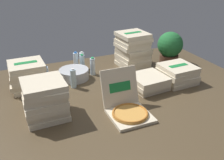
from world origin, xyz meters
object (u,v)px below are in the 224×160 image
(pizza_stack_center_near, at_px, (45,99))
(pizza_stack_left_near, at_px, (148,82))
(water_bottle_5, at_px, (46,76))
(pizza_stack_left_far, at_px, (133,49))
(pizza_stack_left_mid, at_px, (28,76))
(water_bottle_1, at_px, (93,66))
(water_bottle_3, at_px, (73,78))
(water_bottle_4, at_px, (82,63))
(water_bottle_2, at_px, (82,60))
(open_pizza_box, at_px, (127,106))
(ice_bucket, at_px, (74,74))
(pizza_stack_center_far, at_px, (177,74))
(water_bottle_0, at_px, (76,61))
(potted_plant, at_px, (170,47))

(pizza_stack_center_near, xyz_separation_m, pizza_stack_left_near, (1.15, 0.12, -0.10))
(pizza_stack_center_near, distance_m, water_bottle_5, 0.68)
(pizza_stack_left_far, bearing_deg, pizza_stack_left_mid, -173.86)
(water_bottle_1, xyz_separation_m, water_bottle_5, (-0.58, -0.06, 0.00))
(water_bottle_3, bearing_deg, pizza_stack_left_far, 20.01)
(water_bottle_4, bearing_deg, water_bottle_1, -60.87)
(water_bottle_2, xyz_separation_m, water_bottle_3, (-0.25, -0.50, 0.00))
(water_bottle_1, distance_m, water_bottle_3, 0.40)
(open_pizza_box, xyz_separation_m, water_bottle_4, (-0.09, 1.13, 0.03))
(pizza_stack_left_far, xyz_separation_m, water_bottle_5, (-1.18, -0.14, -0.12))
(pizza_stack_left_far, relative_size, ice_bucket, 1.28)
(pizza_stack_left_near, xyz_separation_m, water_bottle_5, (-1.03, 0.54, 0.03))
(pizza_stack_left_mid, xyz_separation_m, water_bottle_3, (0.47, -0.18, -0.04))
(pizza_stack_center_far, xyz_separation_m, water_bottle_1, (-0.84, 0.59, 0.01))
(pizza_stack_center_near, distance_m, water_bottle_3, 0.61)
(pizza_stack_left_far, height_order, water_bottle_3, pizza_stack_left_far)
(pizza_stack_left_mid, bearing_deg, ice_bucket, 3.86)
(pizza_stack_center_far, relative_size, pizza_stack_left_mid, 0.98)
(water_bottle_0, xyz_separation_m, water_bottle_3, (-0.18, -0.53, 0.00))
(water_bottle_0, distance_m, potted_plant, 1.29)
(ice_bucket, distance_m, water_bottle_5, 0.34)
(water_bottle_2, bearing_deg, ice_bucket, -124.09)
(water_bottle_5, bearing_deg, pizza_stack_left_far, 6.55)
(pizza_stack_center_far, relative_size, pizza_stack_left_near, 0.98)
(pizza_stack_left_near, distance_m, ice_bucket, 0.90)
(water_bottle_1, bearing_deg, pizza_stack_left_near, -53.40)
(pizza_stack_left_far, xyz_separation_m, water_bottle_1, (-0.60, -0.08, -0.12))
(open_pizza_box, distance_m, water_bottle_3, 0.79)
(open_pizza_box, distance_m, pizza_stack_left_near, 0.58)
(water_bottle_2, bearing_deg, pizza_stack_left_far, -14.01)
(pizza_stack_center_far, height_order, potted_plant, potted_plant)
(open_pizza_box, xyz_separation_m, water_bottle_5, (-0.58, 0.92, 0.03))
(pizza_stack_left_near, height_order, pizza_stack_left_mid, pizza_stack_left_mid)
(potted_plant, bearing_deg, water_bottle_1, 178.29)
(pizza_stack_center_near, xyz_separation_m, ice_bucket, (0.45, 0.69, -0.11))
(water_bottle_5, bearing_deg, pizza_stack_left_mid, -176.29)
(water_bottle_3, bearing_deg, pizza_stack_left_mid, 158.45)
(water_bottle_5, height_order, potted_plant, potted_plant)
(pizza_stack_center_far, xyz_separation_m, water_bottle_5, (-1.43, 0.53, 0.01))
(pizza_stack_left_far, distance_m, potted_plant, 0.52)
(pizza_stack_left_near, distance_m, water_bottle_0, 1.05)
(pizza_stack_left_near, xyz_separation_m, ice_bucket, (-0.69, 0.57, -0.01))
(pizza_stack_left_mid, height_order, water_bottle_4, pizza_stack_left_mid)
(water_bottle_0, bearing_deg, pizza_stack_left_mid, -152.14)
(open_pizza_box, height_order, ice_bucket, open_pizza_box)
(water_bottle_2, relative_size, water_bottle_4, 1.00)
(ice_bucket, distance_m, water_bottle_3, 0.23)
(pizza_stack_center_far, bearing_deg, open_pizza_box, -155.37)
(water_bottle_1, distance_m, potted_plant, 1.12)
(water_bottle_0, xyz_separation_m, water_bottle_5, (-0.44, -0.33, 0.00))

